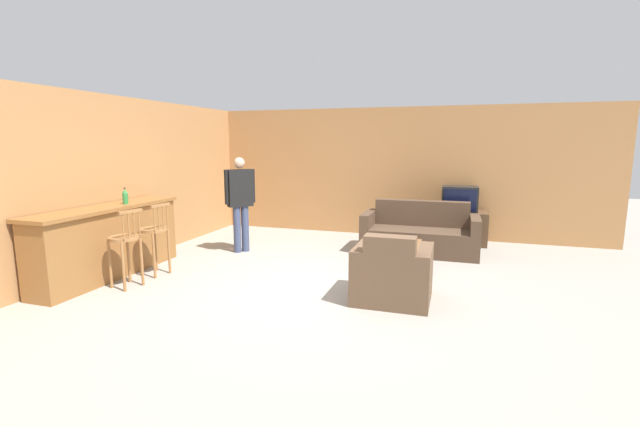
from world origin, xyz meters
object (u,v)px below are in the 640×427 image
at_px(tv_unit, 458,227).
at_px(book_on_table, 407,242).
at_px(bar_chair_mid, 154,236).
at_px(bar_chair_near, 125,244).
at_px(tv, 460,199).
at_px(coffee_table, 401,248).
at_px(person_by_window, 240,199).
at_px(couch_far, 420,235).
at_px(armchair_near, 392,276).
at_px(bottle, 125,197).

xyz_separation_m(tv_unit, book_on_table, (-0.76, -1.94, 0.10)).
bearing_deg(bar_chair_mid, bar_chair_near, -90.01).
bearing_deg(bar_chair_near, book_on_table, 30.53).
height_order(bar_chair_near, book_on_table, bar_chair_near).
height_order(bar_chair_near, bar_chair_mid, same).
xyz_separation_m(bar_chair_near, tv_unit, (4.17, 3.95, -0.27)).
relative_size(bar_chair_near, tv, 1.62).
bearing_deg(tv, bar_chair_near, -136.60).
xyz_separation_m(tv_unit, tv, (0.00, -0.00, 0.55)).
relative_size(coffee_table, person_by_window, 0.54).
height_order(bar_chair_mid, book_on_table, bar_chair_mid).
bearing_deg(couch_far, bar_chair_mid, -144.92).
height_order(couch_far, armchair_near, couch_far).
height_order(coffee_table, book_on_table, book_on_table).
distance_m(coffee_table, book_on_table, 0.16).
xyz_separation_m(couch_far, tv_unit, (0.64, 0.90, -0.00)).
distance_m(bar_chair_mid, armchair_near, 3.42).
bearing_deg(book_on_table, tv, 68.63).
relative_size(bar_chair_near, person_by_window, 0.63).
distance_m(bar_chair_near, bottle, 0.92).
xyz_separation_m(armchair_near, book_on_table, (0.01, 1.47, 0.09)).
relative_size(bar_chair_mid, book_on_table, 5.51).
bearing_deg(bottle, tv, 35.96).
bearing_deg(bar_chair_mid, tv, 38.97).
bearing_deg(bar_chair_near, person_by_window, 75.75).
bearing_deg(tv, book_on_table, -111.37).
distance_m(bar_chair_near, tv_unit, 5.75).
bearing_deg(couch_far, book_on_table, -96.25).
xyz_separation_m(bottle, book_on_table, (3.89, 1.44, -0.72)).
bearing_deg(bar_chair_near, coffee_table, 29.54).
relative_size(armchair_near, book_on_table, 4.75).
relative_size(bar_chair_near, coffee_table, 1.18).
bearing_deg(armchair_near, book_on_table, 89.76).
bearing_deg(tv, bottle, -144.04).
bearing_deg(tv_unit, coffee_table, -112.01).
bearing_deg(bottle, couch_far, 31.71).
relative_size(coffee_table, tv, 1.37).
height_order(armchair_near, tv, tv).
xyz_separation_m(armchair_near, tv, (0.76, 3.40, 0.54)).
relative_size(bar_chair_near, bar_chair_mid, 1.00).
distance_m(bottle, book_on_table, 4.21).
height_order(bar_chair_mid, tv, tv).
distance_m(bar_chair_near, person_by_window, 2.24).
bearing_deg(couch_far, tv_unit, 54.46).
distance_m(armchair_near, tv, 3.53).
bearing_deg(book_on_table, bar_chair_near, -149.47).
xyz_separation_m(bar_chair_near, person_by_window, (0.55, 2.15, 0.36)).
bearing_deg(bar_chair_near, couch_far, 40.82).
height_order(couch_far, coffee_table, couch_far).
xyz_separation_m(bar_chair_near, armchair_near, (3.41, 0.55, -0.26)).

